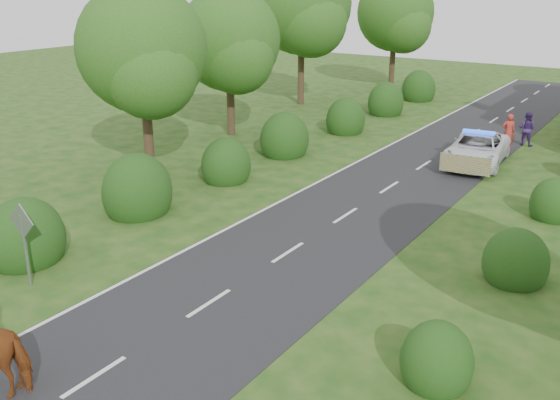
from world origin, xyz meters
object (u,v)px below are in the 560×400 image
Objects in this scene: road_sign at (23,233)px; pedestrian_purple at (527,129)px; pedestrian_red at (508,131)px; police_van at (477,149)px.

pedestrian_purple is at bearing 71.80° from road_sign.
pedestrian_red is 1.02× the size of pedestrian_purple.
police_van is at bearing 81.70° from pedestrian_purple.
pedestrian_purple is (0.62, 1.26, -0.02)m from pedestrian_red.
pedestrian_purple is (8.09, 24.61, -0.75)m from road_sign.
pedestrian_purple is at bearing 71.51° from police_van.
pedestrian_purple is (1.11, 5.00, 0.16)m from police_van.
road_sign reaches higher than police_van.
police_van is 5.13m from pedestrian_purple.
pedestrian_red is 1.41m from pedestrian_purple.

